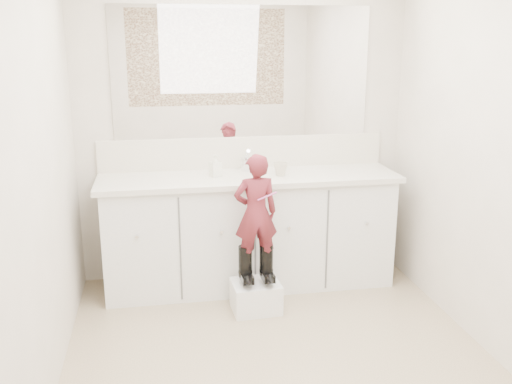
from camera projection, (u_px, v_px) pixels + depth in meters
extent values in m
plane|color=#7E6A52|center=(283.00, 366.00, 3.41)|extent=(3.00, 3.00, 0.00)
plane|color=beige|center=(243.00, 129.00, 4.52)|extent=(2.60, 0.00, 2.60)
plane|color=beige|center=(401.00, 286.00, 1.67)|extent=(2.60, 0.00, 2.60)
plane|color=beige|center=(35.00, 182.00, 2.87)|extent=(0.00, 3.00, 3.00)
plane|color=beige|center=(503.00, 163.00, 3.32)|extent=(0.00, 3.00, 3.00)
cube|color=silver|center=(249.00, 233.00, 4.46)|extent=(2.20, 0.55, 0.85)
cube|color=beige|center=(249.00, 178.00, 4.33)|extent=(2.28, 0.58, 0.04)
cube|color=beige|center=(244.00, 152.00, 4.55)|extent=(2.28, 0.03, 0.25)
cube|color=white|center=(243.00, 73.00, 4.39)|extent=(2.00, 0.02, 1.00)
cube|color=#472819|center=(410.00, 134.00, 1.56)|extent=(2.00, 0.01, 1.20)
cylinder|color=silver|center=(246.00, 164.00, 4.47)|extent=(0.08, 0.08, 0.10)
imported|color=beige|center=(280.00, 169.00, 4.31)|extent=(0.12, 0.12, 0.10)
imported|color=silver|center=(215.00, 166.00, 4.28)|extent=(0.10, 0.10, 0.17)
cube|color=white|center=(256.00, 296.00, 4.09)|extent=(0.35, 0.30, 0.21)
imported|color=#982E38|center=(256.00, 213.00, 3.93)|extent=(0.31, 0.21, 0.84)
cylinder|color=#CF50A0|center=(267.00, 196.00, 3.86)|extent=(0.14, 0.02, 0.06)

